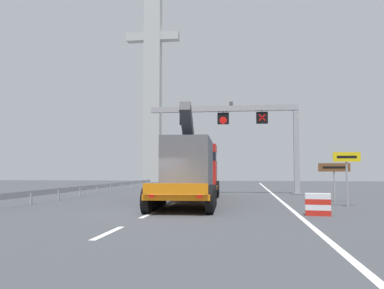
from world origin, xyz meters
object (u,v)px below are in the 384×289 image
at_px(heavy_haul_truck_orange, 193,168).
at_px(overhead_lane_gantry, 243,122).
at_px(crash_barrier_striped, 318,204).
at_px(bridge_pylon_distant, 153,62).
at_px(tourist_info_sign_brown, 334,172).
at_px(exit_sign_yellow, 347,166).

bearing_deg(heavy_haul_truck_orange, overhead_lane_gantry, 68.83).
xyz_separation_m(crash_barrier_striped, bridge_pylon_distant, (-18.45, 49.35, 19.91)).
distance_m(tourist_info_sign_brown, crash_barrier_striped, 7.95).
xyz_separation_m(overhead_lane_gantry, bridge_pylon_distant, (-15.42, 34.34, 14.68)).
xyz_separation_m(exit_sign_yellow, tourist_info_sign_brown, (0.03, 3.09, -0.31)).
height_order(overhead_lane_gantry, bridge_pylon_distant, bridge_pylon_distant).
relative_size(crash_barrier_striped, bridge_pylon_distant, 0.03).
bearing_deg(exit_sign_yellow, bridge_pylon_distant, 114.72).
bearing_deg(bridge_pylon_distant, heavy_haul_truck_orange, -73.64).
distance_m(crash_barrier_striped, bridge_pylon_distant, 56.32).
relative_size(tourist_info_sign_brown, crash_barrier_striped, 2.16).
height_order(heavy_haul_truck_orange, exit_sign_yellow, heavy_haul_truck_orange).
distance_m(exit_sign_yellow, crash_barrier_striped, 5.21).
xyz_separation_m(heavy_haul_truck_orange, bridge_pylon_distant, (-12.38, 42.18, 18.37)).
distance_m(overhead_lane_gantry, heavy_haul_truck_orange, 9.19).
relative_size(overhead_lane_gantry, heavy_haul_truck_orange, 0.85).
bearing_deg(overhead_lane_gantry, heavy_haul_truck_orange, -111.17).
relative_size(exit_sign_yellow, bridge_pylon_distant, 0.07).
bearing_deg(exit_sign_yellow, crash_barrier_striped, -116.87).
height_order(overhead_lane_gantry, heavy_haul_truck_orange, overhead_lane_gantry).
relative_size(exit_sign_yellow, tourist_info_sign_brown, 1.22).
xyz_separation_m(exit_sign_yellow, crash_barrier_striped, (-2.23, -4.41, -1.63)).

